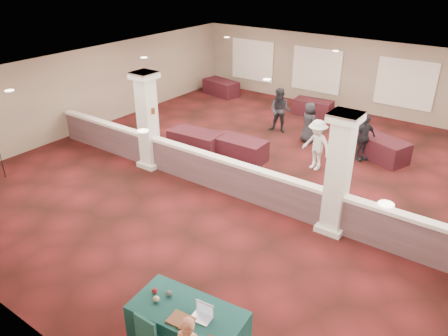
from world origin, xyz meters
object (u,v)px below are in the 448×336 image
Objects in this scene: conf_chair_side at (152,331)px; far_table_back_left at (221,88)px; far_table_back_right at (380,148)px; attendee_d at (309,123)px; near_table at (188,326)px; attendee_a at (280,111)px; far_table_front_center at (240,149)px; far_table_back_center at (313,107)px; attendee_b at (317,145)px; attendee_c at (363,137)px; far_table_front_left at (196,142)px.

conf_chair_side is 16.00m from far_table_back_left.
attendee_d is (-2.72, -0.08, 0.39)m from far_table_back_right.
attendee_a is at bearing 104.62° from near_table.
far_table_front_center is (-3.71, 7.19, -0.03)m from near_table.
near_table is at bearing -74.13° from far_table_back_center.
attendee_d is at bearing 97.89° from near_table.
attendee_b is 1.04× the size of attendee_c.
far_table_front_left is 1.11× the size of attendee_b.
far_table_back_left is at bearing 4.77° from attendee_d.
attendee_a is (-3.57, 10.87, 0.30)m from conf_chair_side.
far_table_back_center is 0.89× the size of far_table_back_right.
attendee_a is 1.08× the size of attendee_c.
attendee_a is 1.43m from attendee_d.
far_table_back_right is at bearing 82.62° from near_table.
far_table_front_left is 1.23× the size of attendee_d.
attendee_b reaches higher than far_table_back_center.
conf_chair_side is 0.65× the size of attendee_d.
attendee_d is at bearing -21.57° from attendee_a.
far_table_back_left is at bearing 117.87° from near_table.
far_table_front_left is at bearing -166.77° from far_table_front_center.
attendee_c reaches higher than attendee_d.
near_table reaches higher than far_table_front_left.
far_table_front_center is at bearing -144.93° from attendee_b.
conf_chair_side is at bearing -147.32° from attendee_c.
attendee_b is (7.50, -4.97, 0.49)m from far_table_back_left.
near_table is at bearing 134.33° from attendee_d.
far_table_front_center is 7.70m from far_table_back_left.
attendee_b reaches higher than far_table_back_right.
attendee_d is at bearing 138.08° from attendee_b.
conf_chair_side is at bearing -55.67° from far_table_front_left.
attendee_b reaches higher than far_table_front_left.
far_table_front_center is 1.11× the size of far_table_back_center.
conf_chair_side is 8.68m from attendee_b.
conf_chair_side is 0.56× the size of attendee_a.
attendee_c is at bearing -44.20° from far_table_back_center.
attendee_b is at bearing -63.78° from far_table_back_center.
attendee_a is (1.48, 3.47, 0.50)m from far_table_front_left.
conf_chair_side is at bearing -76.06° from far_table_back_center.
attendee_d is (-2.21, 0.37, -0.05)m from attendee_c.
attendee_a is at bearing 93.22° from far_table_front_center.
far_table_front_left reaches higher than far_table_front_center.
far_table_front_center is at bearing 111.21° from near_table.
near_table is 10.31m from attendee_d.
attendee_c is 2.24m from attendee_d.
far_table_back_center is (0.04, 5.74, -0.04)m from far_table_front_center.
attendee_b reaches higher than attendee_c.
far_table_front_center is 2.63m from attendee_b.
near_table is 10.09m from far_table_back_right.
attendee_d reaches higher than far_table_back_left.
far_table_front_center is at bearing -143.70° from far_table_back_right.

